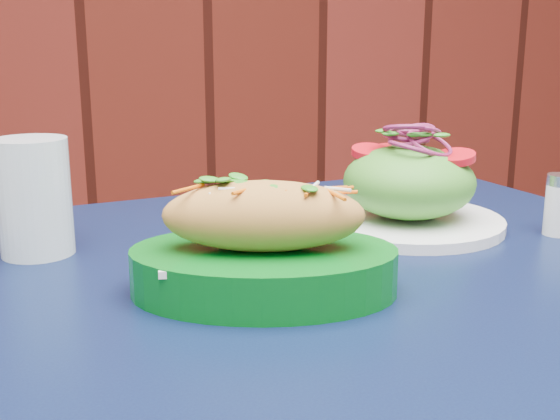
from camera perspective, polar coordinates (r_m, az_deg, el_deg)
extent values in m
cube|color=black|center=(0.66, 6.70, -6.75)|extent=(0.90, 0.90, 0.03)
cylinder|color=black|center=(1.24, 11.51, -15.67)|extent=(0.04, 0.04, 0.72)
cube|color=white|center=(0.60, -1.33, -3.54)|extent=(0.19, 0.13, 0.01)
ellipsoid|color=#D28F42|center=(0.59, -1.35, -0.48)|extent=(0.19, 0.12, 0.06)
cylinder|color=white|center=(0.83, 10.28, -0.95)|extent=(0.22, 0.22, 0.01)
ellipsoid|color=#4C992D|center=(0.82, 10.42, 2.27)|extent=(0.15, 0.15, 0.08)
cylinder|color=red|center=(0.81, 14.09, 4.54)|extent=(0.04, 0.04, 0.01)
cylinder|color=red|center=(0.82, 7.38, 5.04)|extent=(0.04, 0.04, 0.01)
cylinder|color=red|center=(0.85, 9.13, 5.29)|extent=(0.04, 0.04, 0.01)
torus|color=#841C50|center=(0.81, 10.57, 5.49)|extent=(0.06, 0.06, 0.01)
torus|color=#841C50|center=(0.81, 10.58, 5.77)|extent=(0.06, 0.06, 0.01)
torus|color=#841C50|center=(0.81, 10.60, 6.05)|extent=(0.06, 0.06, 0.01)
torus|color=#841C50|center=(0.81, 10.61, 6.33)|extent=(0.06, 0.06, 0.01)
torus|color=#841C50|center=(0.81, 10.62, 6.61)|extent=(0.06, 0.06, 0.01)
torus|color=#841C50|center=(0.81, 10.64, 6.89)|extent=(0.06, 0.06, 0.01)
cylinder|color=silver|center=(0.75, -19.36, 1.00)|extent=(0.07, 0.07, 0.12)
cylinder|color=white|center=(0.84, 21.70, -0.01)|extent=(0.03, 0.03, 0.06)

